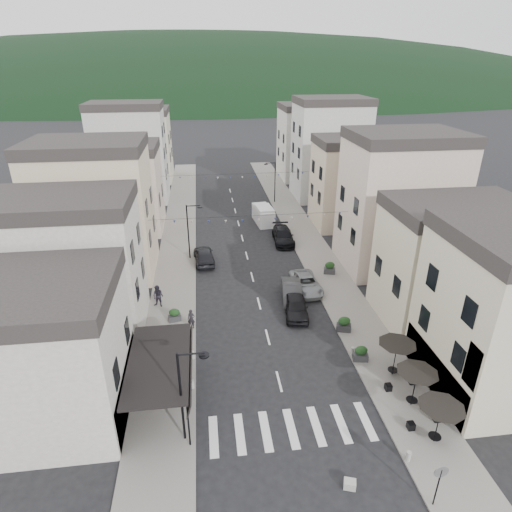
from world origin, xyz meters
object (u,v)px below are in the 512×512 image
(parked_car_e, at_px, (204,255))
(pedestrian_a, at_px, (191,319))
(delivery_van, at_px, (263,215))
(parked_car_b, at_px, (292,292))
(parked_car_a, at_px, (296,306))
(pedestrian_b, at_px, (158,296))
(parked_car_c, at_px, (306,283))
(parked_car_d, at_px, (283,236))

(parked_car_e, bearing_deg, pedestrian_a, 79.36)
(delivery_van, distance_m, pedestrian_a, 24.61)
(parked_car_b, bearing_deg, parked_car_a, -86.42)
(pedestrian_a, bearing_deg, delivery_van, 77.84)
(pedestrian_b, bearing_deg, parked_car_c, 28.03)
(parked_car_e, bearing_deg, parked_car_c, 137.69)
(parked_car_b, relative_size, delivery_van, 0.94)
(pedestrian_b, bearing_deg, parked_car_d, 66.00)
(pedestrian_a, bearing_deg, parked_car_e, 93.65)
(parked_car_d, xyz_separation_m, parked_car_e, (-9.20, -4.33, 0.03))
(parked_car_d, xyz_separation_m, pedestrian_b, (-13.22, -12.75, 0.32))
(pedestrian_a, bearing_deg, parked_car_d, 66.90)
(parked_car_a, relative_size, parked_car_d, 0.84)
(parked_car_c, distance_m, pedestrian_a, 11.54)
(parked_car_a, height_order, parked_car_b, parked_car_a)
(parked_car_e, bearing_deg, parked_car_b, 126.26)
(parked_car_b, distance_m, delivery_van, 19.49)
(pedestrian_a, bearing_deg, parked_car_b, 30.71)
(parked_car_b, distance_m, parked_car_d, 13.04)
(parked_car_a, height_order, parked_car_e, parked_car_e)
(parked_car_a, bearing_deg, parked_car_d, 89.43)
(parked_car_d, height_order, parked_car_e, parked_car_e)
(parked_car_c, xyz_separation_m, parked_car_e, (-9.20, 7.03, 0.13))
(parked_car_b, bearing_deg, parked_car_d, 89.52)
(parked_car_c, xyz_separation_m, pedestrian_b, (-13.22, -1.39, 0.41))
(parked_car_b, distance_m, pedestrian_b, 11.56)
(parked_car_c, relative_size, pedestrian_b, 2.53)
(delivery_van, bearing_deg, parked_car_d, -83.89)
(delivery_van, bearing_deg, parked_car_e, -131.51)
(parked_car_c, relative_size, delivery_van, 0.99)
(parked_car_a, distance_m, parked_car_c, 4.33)
(delivery_van, bearing_deg, pedestrian_b, -127.31)
(parked_car_e, distance_m, pedestrian_a, 12.08)
(parked_car_a, height_order, pedestrian_a, pedestrian_a)
(parked_car_b, distance_m, pedestrian_a, 9.38)
(parked_car_d, bearing_deg, parked_car_a, -93.99)
(parked_car_c, bearing_deg, parked_car_b, -138.91)
(pedestrian_a, relative_size, pedestrian_b, 0.82)
(parked_car_a, distance_m, parked_car_d, 15.40)
(parked_car_a, xyz_separation_m, parked_car_d, (1.80, 15.30, 0.01))
(parked_car_c, bearing_deg, pedestrian_b, -176.39)
(parked_car_e, xyz_separation_m, pedestrian_b, (-4.02, -8.42, 0.28))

